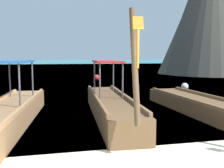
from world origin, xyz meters
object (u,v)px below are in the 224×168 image
Objects in this scene: karst_rock at (211,3)px; longtail_boat_yellow_ribbon at (210,109)px; longtail_boat_turquoise_ribbon at (8,115)px; longtail_boat_orange_ribbon at (111,106)px; mooring_buoy_near at (97,78)px; mooring_buoy_far at (185,87)px.

longtail_boat_yellow_ribbon is at bearing -122.61° from karst_rock.
longtail_boat_yellow_ribbon is at bearing -1.41° from longtail_boat_turquoise_ribbon.
longtail_boat_yellow_ribbon reaches higher than longtail_boat_turquoise_ribbon.
longtail_boat_orange_ribbon reaches higher than longtail_boat_turquoise_ribbon.
longtail_boat_turquoise_ribbon is 13.34m from mooring_buoy_near.
longtail_boat_orange_ribbon is at bearing 9.10° from longtail_boat_turquoise_ribbon.
longtail_boat_yellow_ribbon is 22.48m from karst_rock.
longtail_boat_yellow_ribbon reaches higher than mooring_buoy_near.
karst_rock reaches higher than longtail_boat_orange_ribbon.
longtail_boat_orange_ribbon is 12.18m from mooring_buoy_near.
karst_rock reaches higher than longtail_boat_turquoise_ribbon.
mooring_buoy_near is at bearing 83.14° from longtail_boat_orange_ribbon.
longtail_boat_turquoise_ribbon is at bearing 178.59° from longtail_boat_yellow_ribbon.
longtail_boat_yellow_ribbon reaches higher than mooring_buoy_far.
mooring_buoy_near is (-1.70, 12.72, -0.02)m from longtail_boat_yellow_ribbon.
mooring_buoy_far is (-9.05, -11.74, -7.34)m from karst_rock.
longtail_boat_orange_ribbon is (3.01, 0.48, 0.02)m from longtail_boat_turquoise_ribbon.
longtail_boat_yellow_ribbon is 12.84m from mooring_buoy_near.
longtail_boat_turquoise_ribbon is 10.48m from mooring_buoy_far.
karst_rock is at bearing 57.39° from longtail_boat_yellow_ribbon.
longtail_boat_orange_ribbon is 12.99× the size of mooring_buoy_near.
mooring_buoy_near is at bearing 97.60° from longtail_boat_yellow_ribbon.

